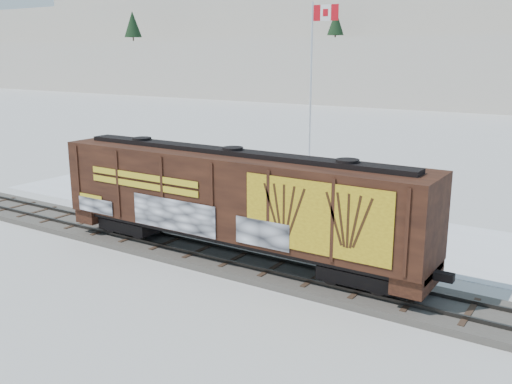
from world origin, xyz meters
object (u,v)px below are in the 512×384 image
Objects in this scene: hopper_railcar at (233,197)px; car_white at (241,194)px; flagpole at (311,122)px; car_silver at (230,204)px; car_dark at (329,214)px.

car_white is (-5.17, 8.05, -2.17)m from hopper_railcar.
flagpole reaches higher than hopper_railcar.
hopper_railcar is 9.81m from car_white.
car_silver is (-4.51, 5.98, -2.27)m from hopper_railcar.
flagpole reaches higher than car_white.
flagpole is 2.68× the size of car_dark.
car_white is (-0.65, 2.07, 0.10)m from car_silver.
car_silver is at bearing 127.03° from hopper_railcar.
hopper_railcar is 7.81m from car_dark.
car_dark is (5.63, 1.38, -0.07)m from car_silver.
car_silver reaches higher than car_dark.
car_dark is at bearing -55.70° from flagpole.
car_white is at bearing 122.68° from hopper_railcar.
hopper_railcar is 4.08× the size of car_silver.
flagpole is 9.65m from car_silver.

